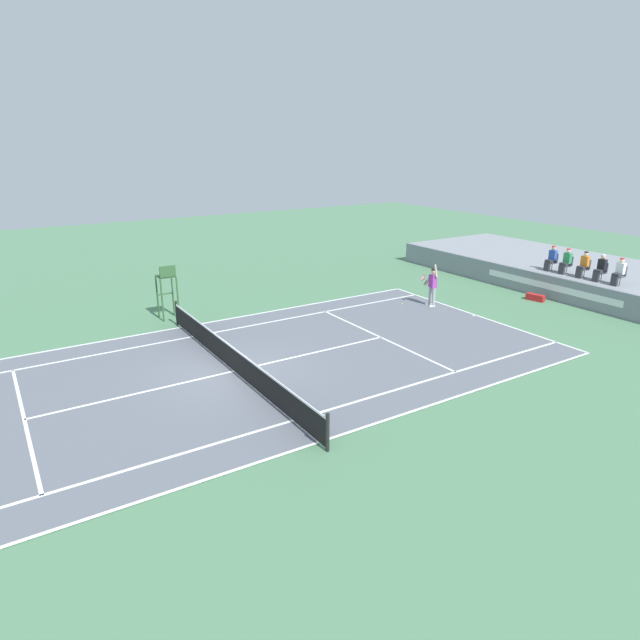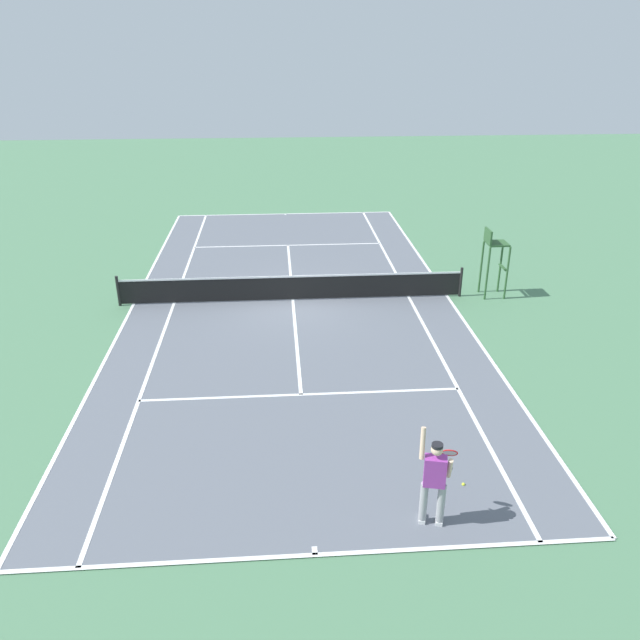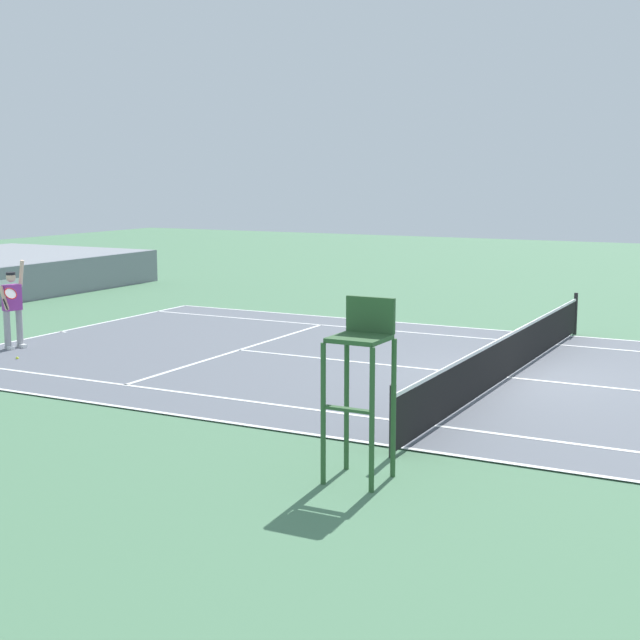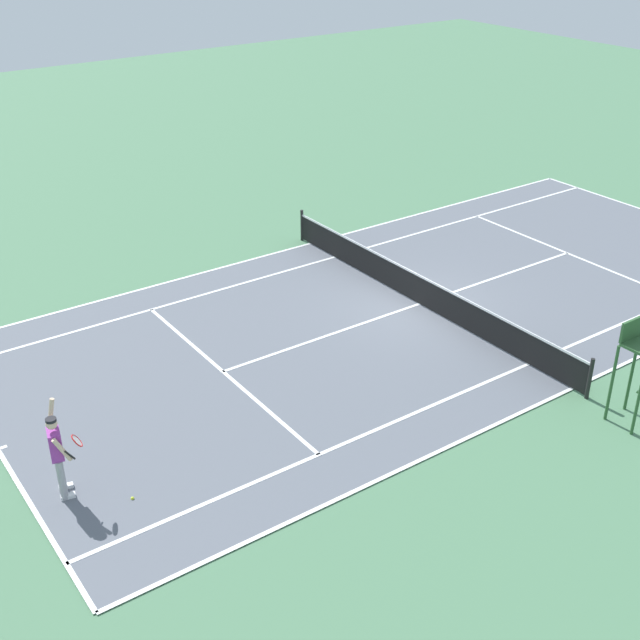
# 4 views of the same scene
# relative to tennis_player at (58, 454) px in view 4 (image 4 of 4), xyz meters

# --- Properties ---
(ground_plane) EXTENTS (80.00, 80.00, 0.00)m
(ground_plane) POSITION_rel_tennis_player_xyz_m (2.24, -11.22, -0.99)
(ground_plane) COLOR #4C7A56
(court) EXTENTS (11.08, 23.88, 0.03)m
(court) POSITION_rel_tennis_player_xyz_m (2.24, -11.22, -0.98)
(court) COLOR slate
(court) RESTS_ON ground
(net) EXTENTS (11.98, 0.10, 1.07)m
(net) POSITION_rel_tennis_player_xyz_m (2.24, -11.22, -0.47)
(net) COLOR black
(net) RESTS_ON ground
(tennis_player) EXTENTS (0.83, 0.61, 2.08)m
(tennis_player) POSITION_rel_tennis_player_xyz_m (0.00, 0.00, 0.00)
(tennis_player) COLOR #9E9EA3
(tennis_player) RESTS_ON ground
(tennis_ball) EXTENTS (0.07, 0.07, 0.07)m
(tennis_ball) POSITION_rel_tennis_player_xyz_m (-0.92, -1.02, -0.96)
(tennis_ball) COLOR #D1E533
(tennis_ball) RESTS_ON ground
(umpire_chair) EXTENTS (0.77, 0.77, 2.44)m
(umpire_chair) POSITION_rel_tennis_player_xyz_m (-4.79, -11.22, 0.56)
(umpire_chair) COLOR #2D562D
(umpire_chair) RESTS_ON ground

